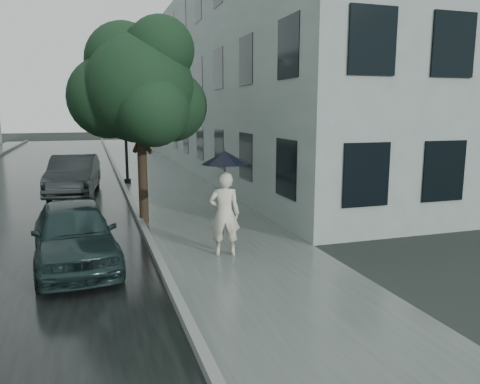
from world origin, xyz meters
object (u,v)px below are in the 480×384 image
object	(u,v)px
street_tree	(139,87)
car_far	(74,175)
pedestrian	(225,214)
car_near	(74,233)
lamp_post	(121,111)

from	to	relation	value
street_tree	car_far	world-z (taller)	street_tree
pedestrian	car_near	size ratio (longest dim) A/B	0.47
street_tree	pedestrian	bearing A→B (deg)	-69.79
pedestrian	lamp_post	world-z (taller)	lamp_post
lamp_post	car_near	xyz separation A→B (m)	(-1.70, -10.46, -2.38)
pedestrian	street_tree	bearing A→B (deg)	-57.19
lamp_post	car_far	distance (m)	3.61
pedestrian	car_far	distance (m)	9.34
street_tree	lamp_post	xyz separation A→B (m)	(-0.02, 7.14, -0.64)
lamp_post	car_far	xyz separation A→B (m)	(-1.93, -1.98, -2.31)
street_tree	car_near	bearing A→B (deg)	-117.42
street_tree	car_near	world-z (taller)	street_tree
car_near	car_far	size ratio (longest dim) A/B	0.88
street_tree	car_far	bearing A→B (deg)	110.69
street_tree	car_far	size ratio (longest dim) A/B	1.26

